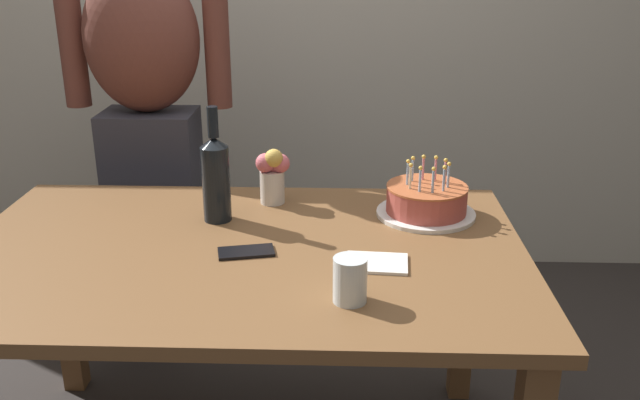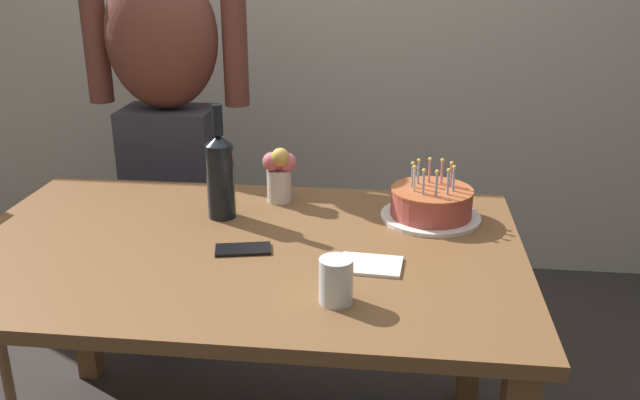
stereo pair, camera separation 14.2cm
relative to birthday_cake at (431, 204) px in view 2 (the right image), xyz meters
The scene contains 8 objects.
dining_table 0.59m from the birthday_cake, 154.04° to the right, with size 1.50×0.96×0.74m.
birthday_cake is the anchor object (origin of this frame).
water_glass_near 0.57m from the birthday_cake, 113.33° to the right, with size 0.08×0.08×0.11m, color silver.
wine_bottle 0.62m from the birthday_cake, behind, with size 0.08×0.08×0.33m.
cell_phone 0.57m from the birthday_cake, 150.20° to the right, with size 0.14×0.07×0.01m, color black.
napkin_stack 0.37m from the birthday_cake, 115.20° to the right, with size 0.15×0.12×0.01m, color white.
flower_vase 0.47m from the birthday_cake, 169.10° to the left, with size 0.10×0.08×0.18m.
person_man_bearded 1.10m from the birthday_cake, 150.93° to the left, with size 0.61×0.27×1.66m.
Camera 2 is at (0.41, -1.63, 1.49)m, focal length 38.58 mm.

